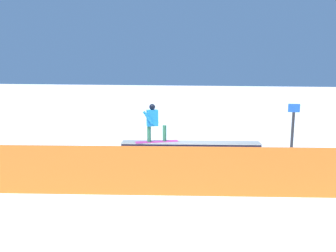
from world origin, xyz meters
TOP-DOWN VIEW (x-y plane):
  - ground_plane at (0.00, 0.00)m, footprint 120.00×120.00m
  - grind_box at (0.00, 0.00)m, footprint 5.08×1.41m
  - snowboarder at (1.34, 0.27)m, footprint 1.56×0.92m
  - safety_fence at (0.00, 3.89)m, footprint 11.62×2.13m
  - trail_marker at (-3.60, -0.58)m, footprint 0.40×0.10m

SIDE VIEW (x-z plane):
  - ground_plane at x=0.00m, z-range 0.00..0.00m
  - grind_box at x=0.00m, z-range -0.02..0.50m
  - safety_fence at x=0.00m, z-range 0.00..1.26m
  - trail_marker at x=-3.60m, z-range 0.07..2.02m
  - snowboarder at x=1.34m, z-range 0.57..1.98m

